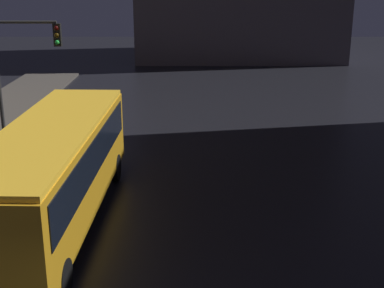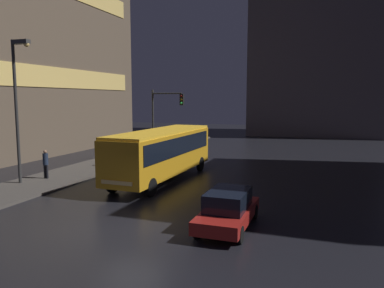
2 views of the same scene
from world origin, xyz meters
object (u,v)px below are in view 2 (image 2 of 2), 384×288
car_taxi (228,209)px  pedestrian_mid (46,162)px  traffic_light_main (163,113)px  bus_near (162,150)px  street_lamp_sidewalk (18,91)px  pedestrian_near (114,152)px

car_taxi → pedestrian_mid: (-12.97, 4.62, 0.43)m
pedestrian_mid → traffic_light_main: traffic_light_main is taller
bus_near → street_lamp_sidewalk: bearing=31.3°
car_taxi → pedestrian_mid: pedestrian_mid is taller
pedestrian_mid → traffic_light_main: size_ratio=0.31×
bus_near → pedestrian_near: size_ratio=6.27×
car_taxi → street_lamp_sidewalk: bearing=-12.9°
pedestrian_near → pedestrian_mid: pedestrian_mid is taller
pedestrian_near → bus_near: bearing=-101.5°
bus_near → street_lamp_sidewalk: 9.09m
bus_near → pedestrian_mid: size_ratio=5.85×
car_taxi → pedestrian_near: pedestrian_near is taller
car_taxi → street_lamp_sidewalk: size_ratio=0.52×
traffic_light_main → street_lamp_sidewalk: bearing=-112.0°
street_lamp_sidewalk → bus_near: bearing=29.6°
street_lamp_sidewalk → pedestrian_mid: bearing=76.7°
bus_near → pedestrian_mid: 7.38m
pedestrian_near → pedestrian_mid: 5.56m
pedestrian_mid → street_lamp_sidewalk: size_ratio=0.22×
bus_near → pedestrian_mid: (-6.87, -2.57, -0.77)m
pedestrian_near → traffic_light_main: size_ratio=0.29×
pedestrian_near → traffic_light_main: traffic_light_main is taller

